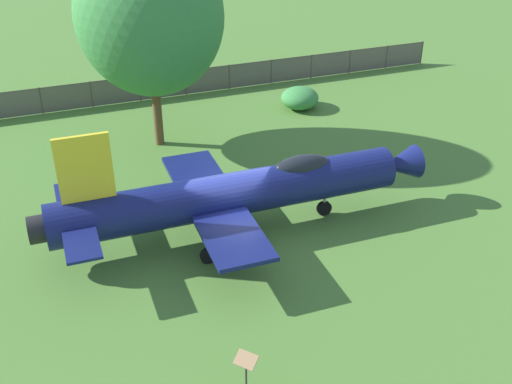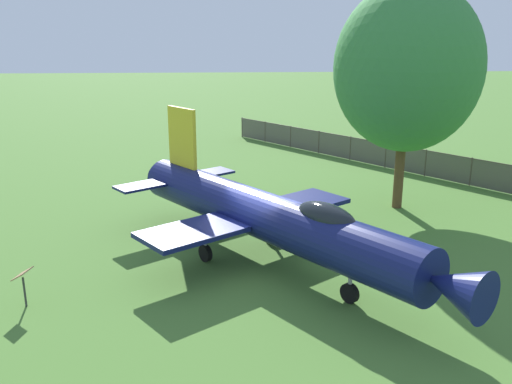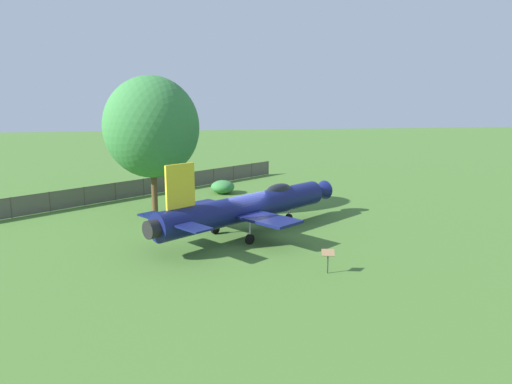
# 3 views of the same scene
# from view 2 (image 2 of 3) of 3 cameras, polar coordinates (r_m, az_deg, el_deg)

# --- Properties ---
(ground_plane) EXTENTS (200.00, 200.00, 0.00)m
(ground_plane) POSITION_cam_2_polar(r_m,az_deg,el_deg) (18.93, 0.73, -7.30)
(ground_plane) COLOR #47722D
(display_jet) EXTENTS (13.17, 10.77, 4.82)m
(display_jet) POSITION_cam_2_polar(r_m,az_deg,el_deg) (18.05, 1.52, -2.63)
(display_jet) COLOR #111951
(display_jet) RESTS_ON ground_plane
(shade_tree) EXTENTS (6.68, 6.19, 9.75)m
(shade_tree) POSITION_cam_2_polar(r_m,az_deg,el_deg) (24.46, 15.53, 12.40)
(shade_tree) COLOR brown
(shade_tree) RESTS_ON ground_plane
(perimeter_fence) EXTENTS (30.02, 22.34, 1.50)m
(perimeter_fence) POSITION_cam_2_polar(r_m,az_deg,el_deg) (30.16, 21.59, 2.08)
(perimeter_fence) COLOR #4C4238
(perimeter_fence) RESTS_ON ground_plane
(info_plaque) EXTENTS (0.67, 0.52, 1.14)m
(info_plaque) POSITION_cam_2_polar(r_m,az_deg,el_deg) (17.00, -23.21, -8.37)
(info_plaque) COLOR #333333
(info_plaque) RESTS_ON ground_plane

